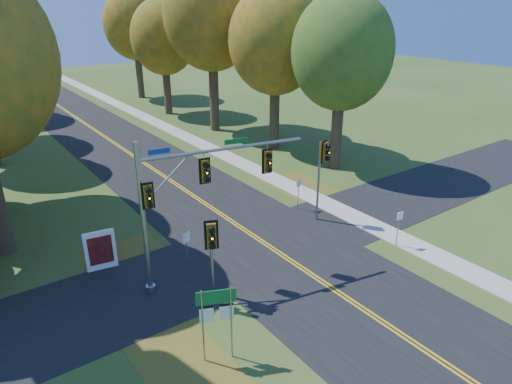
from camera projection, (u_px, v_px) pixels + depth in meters
ground at (292, 262)px, 22.44m from camera, size 160.00×160.00×0.00m
road_main at (292, 262)px, 22.43m from camera, size 8.00×160.00×0.02m
road_cross at (268, 245)px, 23.93m from camera, size 60.00×6.00×0.02m
centerline_left at (290, 262)px, 22.37m from camera, size 0.10×160.00×0.01m
centerline_right at (294, 261)px, 22.48m from camera, size 0.10×160.00×0.01m
sidewalk_east at (376, 228)px, 25.76m from camera, size 1.60×160.00×0.06m
leaf_patch_w_near at (135, 268)px, 21.93m from camera, size 4.00×6.00×0.00m
leaf_patch_e at (312, 192)px, 30.59m from camera, size 3.50×8.00×0.00m
leaf_patch_w_far at (184, 363)px, 16.15m from camera, size 3.00×5.00×0.00m
tree_e_a at (342, 52)px, 31.92m from camera, size 7.20×7.20×12.73m
tree_e_b at (276, 41)px, 36.55m from camera, size 7.60×7.60×13.33m
tree_e_c at (211, 15)px, 41.34m from camera, size 8.80×8.80×15.79m
tree_e_d at (164, 37)px, 48.82m from camera, size 7.00×7.00×12.32m
tree_e_e at (135, 24)px, 57.11m from camera, size 7.80×7.80×13.74m
traffic_mast at (186, 193)px, 19.17m from camera, size 7.47×1.61×6.87m
east_signal_pole at (323, 161)px, 25.25m from camera, size 0.55×0.65×4.85m
ped_signal_pole at (212, 241)px, 18.73m from camera, size 0.55×0.67×3.71m
route_sign_cluster at (217, 310)px, 15.60m from camera, size 1.29×0.60×2.97m
info_kiosk at (100, 250)px, 21.52m from camera, size 1.44×0.42×1.98m
reg_sign_e_north at (299, 189)px, 27.57m from camera, size 0.39×0.08×2.01m
reg_sign_e_south at (399, 222)px, 23.32m from camera, size 0.39×0.08×2.05m
reg_sign_w at (187, 245)px, 20.82m from camera, size 0.42×0.19×2.28m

